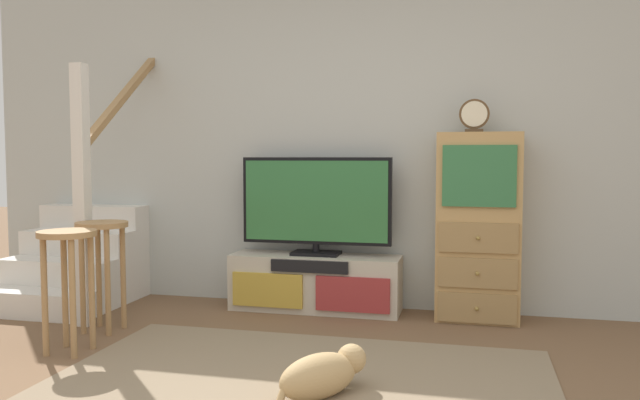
# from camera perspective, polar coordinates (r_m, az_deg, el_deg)

# --- Properties ---
(back_wall) EXTENTS (6.40, 0.12, 2.70)m
(back_wall) POSITION_cam_1_polar(r_m,az_deg,el_deg) (4.92, 3.74, 6.05)
(back_wall) COLOR #B2B7B2
(back_wall) RESTS_ON ground_plane
(area_rug) EXTENTS (2.60, 1.80, 0.01)m
(area_rug) POSITION_cam_1_polar(r_m,az_deg,el_deg) (3.31, -2.16, -16.65)
(area_rug) COLOR #847056
(area_rug) RESTS_ON ground_plane
(media_console) EXTENTS (1.29, 0.38, 0.42)m
(media_console) POSITION_cam_1_polar(r_m,az_deg,el_deg) (4.81, -0.43, -7.54)
(media_console) COLOR #BCB29E
(media_console) RESTS_ON ground_plane
(television) EXTENTS (1.15, 0.22, 0.74)m
(television) POSITION_cam_1_polar(r_m,az_deg,el_deg) (4.75, -0.37, -0.29)
(television) COLOR black
(television) RESTS_ON media_console
(side_cabinet) EXTENTS (0.58, 0.38, 1.34)m
(side_cabinet) POSITION_cam_1_polar(r_m,az_deg,el_deg) (4.61, 14.16, -2.41)
(side_cabinet) COLOR tan
(side_cabinet) RESTS_ON ground_plane
(desk_clock) EXTENTS (0.21, 0.08, 0.23)m
(desk_clock) POSITION_cam_1_polar(r_m,az_deg,el_deg) (4.58, 13.84, 7.44)
(desk_clock) COLOR #4C3823
(desk_clock) RESTS_ON side_cabinet
(staircase) EXTENTS (1.00, 1.36, 2.20)m
(staircase) POSITION_cam_1_polar(r_m,az_deg,el_deg) (5.58, -20.13, -4.53)
(staircase) COLOR silver
(staircase) RESTS_ON ground_plane
(bar_stool_near) EXTENTS (0.34, 0.34, 0.73)m
(bar_stool_near) POSITION_cam_1_polar(r_m,az_deg,el_deg) (4.02, -21.96, -5.30)
(bar_stool_near) COLOR #A37A4C
(bar_stool_near) RESTS_ON ground_plane
(bar_stool_far) EXTENTS (0.34, 0.34, 0.74)m
(bar_stool_far) POSITION_cam_1_polar(r_m,az_deg,el_deg) (4.44, -19.17, -4.36)
(bar_stool_far) COLOR #A37A4C
(bar_stool_far) RESTS_ON ground_plane
(dog) EXTENTS (0.43, 0.47, 0.23)m
(dog) POSITION_cam_1_polar(r_m,az_deg,el_deg) (3.16, 0.29, -15.52)
(dog) COLOR tan
(dog) RESTS_ON ground_plane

